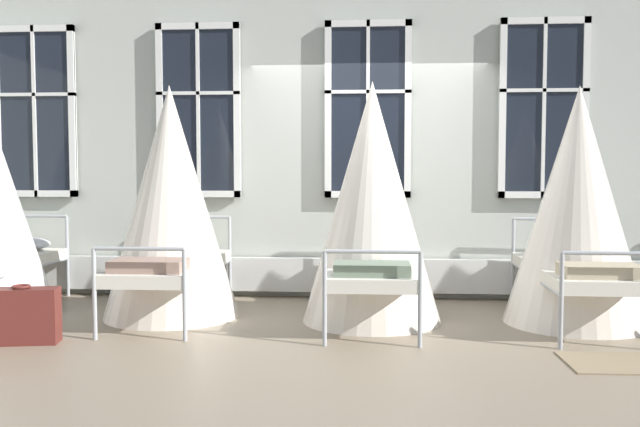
# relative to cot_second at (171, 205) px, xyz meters

# --- Properties ---
(ground) EXTENTS (21.76, 21.76, 0.00)m
(ground) POSITION_rel_cot_second_xyz_m (1.83, -0.14, -1.05)
(ground) COLOR gray
(back_wall_with_windows) EXTENTS (11.88, 0.10, 3.24)m
(back_wall_with_windows) POSITION_rel_cot_second_xyz_m (1.83, 1.16, 0.58)
(back_wall_with_windows) COLOR #B2B7AD
(back_wall_with_windows) RESTS_ON ground
(window_bank) EXTENTS (8.20, 0.10, 2.88)m
(window_bank) POSITION_rel_cot_second_xyz_m (1.83, 1.04, 0.09)
(window_bank) COLOR black
(window_bank) RESTS_ON ground
(cot_second) EXTENTS (1.26, 1.92, 2.16)m
(cot_second) POSITION_rel_cot_second_xyz_m (0.00, 0.00, 0.00)
(cot_second) COLOR #9EA3A8
(cot_second) RESTS_ON ground
(cot_third) EXTENTS (1.26, 1.92, 2.17)m
(cot_third) POSITION_rel_cot_second_xyz_m (1.88, -0.06, 0.00)
(cot_third) COLOR #9EA3A8
(cot_third) RESTS_ON ground
(cot_fourth) EXTENTS (1.26, 1.92, 2.12)m
(cot_fourth) POSITION_rel_cot_second_xyz_m (3.70, -0.03, -0.02)
(cot_fourth) COLOR #9EA3A8
(cot_fourth) RESTS_ON ground
(rug_fourth) EXTENTS (0.81, 0.58, 0.01)m
(rug_fourth) POSITION_rel_cot_second_xyz_m (3.65, -1.35, -1.04)
(rug_fourth) COLOR #8E7A5B
(rug_fourth) RESTS_ON ground
(suitcase_dark) EXTENTS (0.59, 0.30, 0.47)m
(suitcase_dark) POSITION_rel_cot_second_xyz_m (-0.89, -1.10, -0.82)
(suitcase_dark) COLOR #5B231E
(suitcase_dark) RESTS_ON ground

